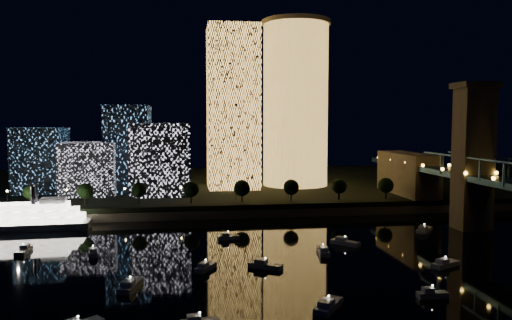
# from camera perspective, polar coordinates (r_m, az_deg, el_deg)

# --- Properties ---
(ground) EXTENTS (520.00, 520.00, 0.00)m
(ground) POSITION_cam_1_polar(r_m,az_deg,el_deg) (117.80, 8.41, -13.84)
(ground) COLOR black
(ground) RESTS_ON ground
(far_bank) EXTENTS (420.00, 160.00, 5.00)m
(far_bank) POSITION_cam_1_polar(r_m,az_deg,el_deg) (271.30, -1.24, -2.87)
(far_bank) COLOR black
(far_bank) RESTS_ON ground
(seawall) EXTENTS (420.00, 6.00, 3.00)m
(seawall) POSITION_cam_1_polar(r_m,az_deg,el_deg) (195.13, 1.52, -6.03)
(seawall) COLOR #6B5E4C
(seawall) RESTS_ON ground
(tower_cylindrical) EXTENTS (34.00, 34.00, 81.40)m
(tower_cylindrical) POSITION_cam_1_polar(r_m,az_deg,el_deg) (250.66, 4.55, 6.44)
(tower_cylindrical) COLOR #FAB550
(tower_cylindrical) RESTS_ON far_bank
(tower_rectangular) EXTENTS (24.18, 24.18, 76.95)m
(tower_rectangular) POSITION_cam_1_polar(r_m,az_deg,el_deg) (240.44, -2.65, 5.98)
(tower_rectangular) COLOR #FAB550
(tower_rectangular) RESTS_ON far_bank
(midrise_blocks) EXTENTS (77.37, 38.71, 39.16)m
(midrise_blocks) POSITION_cam_1_polar(r_m,az_deg,el_deg) (232.56, -16.31, 0.30)
(midrise_blocks) COLOR white
(midrise_blocks) RESTS_ON far_bank
(riverboat) EXTENTS (51.91, 13.55, 15.48)m
(riverboat) POSITION_cam_1_polar(r_m,az_deg,el_deg) (189.79, -26.36, -6.02)
(riverboat) COLOR silver
(riverboat) RESTS_ON ground
(motorboats) EXTENTS (130.11, 74.78, 2.78)m
(motorboats) POSITION_cam_1_polar(r_m,az_deg,el_deg) (128.30, 0.66, -11.88)
(motorboats) COLOR silver
(motorboats) RESTS_ON ground
(esplanade_trees) EXTENTS (165.95, 6.54, 8.77)m
(esplanade_trees) POSITION_cam_1_polar(r_m,az_deg,el_deg) (197.21, -5.16, -3.29)
(esplanade_trees) COLOR black
(esplanade_trees) RESTS_ON far_bank
(street_lamps) EXTENTS (132.70, 0.70, 5.65)m
(street_lamps) POSITION_cam_1_polar(r_m,az_deg,el_deg) (203.11, -8.57, -3.51)
(street_lamps) COLOR black
(street_lamps) RESTS_ON far_bank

